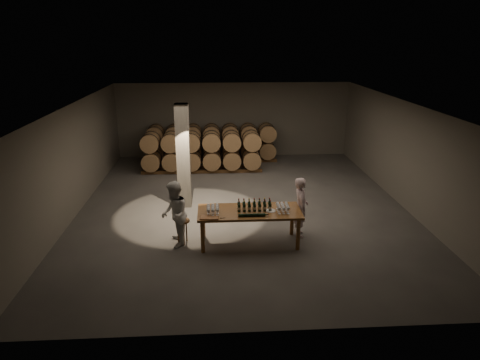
{
  "coord_description": "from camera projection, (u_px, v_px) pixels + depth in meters",
  "views": [
    {
      "loc": [
        -0.85,
        -12.41,
        5.08
      ],
      "look_at": [
        -0.13,
        -0.67,
        1.1
      ],
      "focal_mm": 32.0,
      "sensor_mm": 36.0,
      "label": 1
    }
  ],
  "objects": [
    {
      "name": "stool",
      "position": [
        182.0,
        224.0,
        10.9
      ],
      "size": [
        0.38,
        0.38,
        0.63
      ],
      "rotation": [
        0.0,
        0.0,
        0.26
      ],
      "color": "brown",
      "rests_on": "ground"
    },
    {
      "name": "glass_cluster_right",
      "position": [
        283.0,
        206.0,
        10.69
      ],
      "size": [
        0.31,
        0.42,
        0.19
      ],
      "color": "silver",
      "rests_on": "tasting_table"
    },
    {
      "name": "notebook_corner",
      "position": [
        205.0,
        217.0,
        10.34
      ],
      "size": [
        0.25,
        0.3,
        0.02
      ],
      "primitive_type": "cube",
      "rotation": [
        0.0,
        0.0,
        -0.13
      ],
      "color": "#996037",
      "rests_on": "tasting_table"
    },
    {
      "name": "barrel_stack_back",
      "position": [
        212.0,
        142.0,
        18.01
      ],
      "size": [
        5.48,
        0.95,
        1.57
      ],
      "color": "brown",
      "rests_on": "ground"
    },
    {
      "name": "bottle_cluster",
      "position": [
        254.0,
        206.0,
        10.75
      ],
      "size": [
        0.85,
        0.22,
        0.3
      ],
      "color": "black",
      "rests_on": "tasting_table"
    },
    {
      "name": "lying_bottles",
      "position": [
        252.0,
        215.0,
        10.4
      ],
      "size": [
        0.75,
        0.08,
        0.08
      ],
      "color": "black",
      "rests_on": "tasting_table"
    },
    {
      "name": "barrel_stack_front",
      "position": [
        202.0,
        151.0,
        16.66
      ],
      "size": [
        4.7,
        0.95,
        1.57
      ],
      "color": "brown",
      "rests_on": "ground"
    },
    {
      "name": "room",
      "position": [
        183.0,
        156.0,
        12.98
      ],
      "size": [
        12.0,
        12.0,
        12.0
      ],
      "color": "#4D4B48",
      "rests_on": "ground"
    },
    {
      "name": "notebook_near",
      "position": [
        213.0,
        218.0,
        10.29
      ],
      "size": [
        0.25,
        0.2,
        0.03
      ],
      "primitive_type": "cube",
      "rotation": [
        0.0,
        0.0,
        0.01
      ],
      "color": "#996037",
      "rests_on": "tasting_table"
    },
    {
      "name": "glass_cluster_left",
      "position": [
        213.0,
        208.0,
        10.57
      ],
      "size": [
        0.31,
        0.42,
        0.18
      ],
      "color": "silver",
      "rests_on": "tasting_table"
    },
    {
      "name": "plate",
      "position": [
        271.0,
        211.0,
        10.74
      ],
      "size": [
        0.26,
        0.26,
        0.01
      ],
      "primitive_type": "cylinder",
      "color": "white",
      "rests_on": "tasting_table"
    },
    {
      "name": "pen",
      "position": [
        223.0,
        218.0,
        10.31
      ],
      "size": [
        0.13,
        0.03,
        0.01
      ],
      "primitive_type": "cylinder",
      "rotation": [
        0.0,
        1.57,
        0.17
      ],
      "color": "black",
      "rests_on": "tasting_table"
    },
    {
      "name": "person_woman",
      "position": [
        174.0,
        214.0,
        10.68
      ],
      "size": [
        0.73,
        0.89,
        1.69
      ],
      "primitive_type": "imported",
      "rotation": [
        0.0,
        0.0,
        -1.45
      ],
      "color": "silver",
      "rests_on": "ground"
    },
    {
      "name": "tasting_table",
      "position": [
        249.0,
        214.0,
        10.79
      ],
      "size": [
        2.6,
        1.1,
        0.9
      ],
      "color": "brown",
      "rests_on": "ground"
    },
    {
      "name": "person_man",
      "position": [
        301.0,
        207.0,
        11.22
      ],
      "size": [
        0.42,
        0.61,
        1.62
      ],
      "primitive_type": "imported",
      "rotation": [
        0.0,
        0.0,
        1.52
      ],
      "color": "beige",
      "rests_on": "ground"
    }
  ]
}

